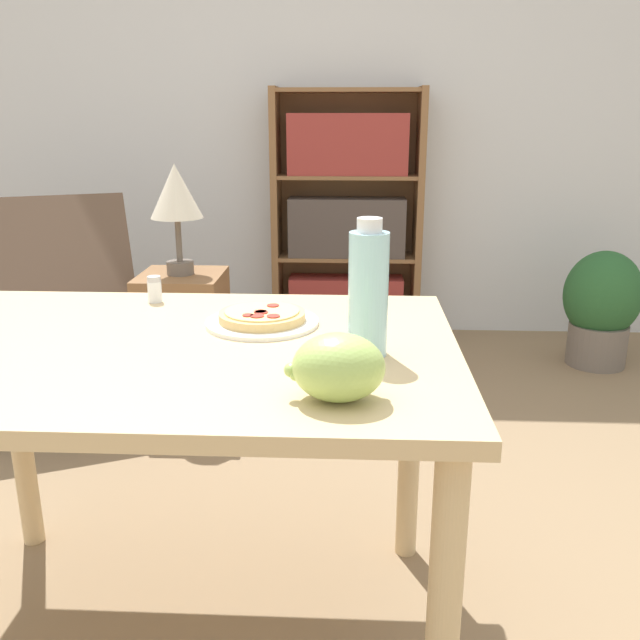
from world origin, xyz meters
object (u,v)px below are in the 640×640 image
(pizza_on_plate, at_px, (262,318))
(lounge_chair_near, at_px, (58,345))
(table_lamp, at_px, (176,197))
(potted_plant_floor, at_px, (601,307))
(salt_shaker, at_px, (155,289))
(side_table, at_px, (185,343))
(grape_bunch, at_px, (338,367))
(bookshelf, at_px, (347,224))
(drink_bottle, at_px, (368,292))

(pizza_on_plate, bearing_deg, lounge_chair_near, 131.43)
(table_lamp, bearing_deg, potted_plant_floor, 17.98)
(pizza_on_plate, bearing_deg, salt_shaker, 148.81)
(salt_shaker, xyz_separation_m, side_table, (-0.19, 1.01, -0.49))
(grape_bunch, relative_size, bookshelf, 0.13)
(pizza_on_plate, height_order, side_table, pizza_on_plate)
(pizza_on_plate, distance_m, potted_plant_floor, 2.38)
(potted_plant_floor, bearing_deg, table_lamp, -162.02)
(pizza_on_plate, xyz_separation_m, lounge_chair_near, (-1.04, 1.18, -0.49))
(grape_bunch, height_order, salt_shaker, grape_bunch)
(drink_bottle, height_order, side_table, drink_bottle)
(lounge_chair_near, height_order, side_table, lounge_chair_near)
(grape_bunch, xyz_separation_m, drink_bottle, (0.05, 0.23, 0.07))
(grape_bunch, xyz_separation_m, salt_shaker, (-0.49, 0.61, -0.03))
(table_lamp, bearing_deg, bookshelf, 57.30)
(pizza_on_plate, distance_m, lounge_chair_near, 1.64)
(drink_bottle, distance_m, bookshelf, 2.44)
(grape_bunch, xyz_separation_m, potted_plant_floor, (1.27, 2.25, -0.51))
(grape_bunch, height_order, bookshelf, bookshelf)
(grape_bunch, bearing_deg, potted_plant_floor, 60.57)
(grape_bunch, distance_m, drink_bottle, 0.25)
(bookshelf, bearing_deg, potted_plant_floor, -17.87)
(pizza_on_plate, relative_size, grape_bunch, 1.52)
(salt_shaker, distance_m, potted_plant_floor, 2.46)
(salt_shaker, bearing_deg, pizza_on_plate, -31.19)
(pizza_on_plate, relative_size, lounge_chair_near, 0.27)
(bookshelf, xyz_separation_m, table_lamp, (-0.67, -1.05, 0.26))
(drink_bottle, relative_size, salt_shaker, 4.04)
(grape_bunch, bearing_deg, salt_shaker, 128.76)
(salt_shaker, distance_m, lounge_chair_near, 1.33)
(pizza_on_plate, relative_size, bookshelf, 0.19)
(pizza_on_plate, distance_m, grape_bunch, 0.47)
(salt_shaker, distance_m, side_table, 1.14)
(potted_plant_floor, bearing_deg, bookshelf, 162.13)
(pizza_on_plate, xyz_separation_m, drink_bottle, (0.24, -0.19, 0.12))
(side_table, bearing_deg, bookshelf, 57.30)
(pizza_on_plate, xyz_separation_m, table_lamp, (-0.50, 1.19, 0.14))
(drink_bottle, bearing_deg, side_table, 118.00)
(drink_bottle, height_order, table_lamp, table_lamp)
(salt_shaker, bearing_deg, potted_plant_floor, 43.03)
(salt_shaker, xyz_separation_m, table_lamp, (-0.19, 1.01, 0.12))
(grape_bunch, distance_m, potted_plant_floor, 2.64)
(pizza_on_plate, bearing_deg, potted_plant_floor, 51.43)
(grape_bunch, height_order, side_table, grape_bunch)
(drink_bottle, bearing_deg, potted_plant_floor, 58.90)
(grape_bunch, xyz_separation_m, bookshelf, (-0.01, 2.66, -0.17))
(grape_bunch, height_order, drink_bottle, drink_bottle)
(lounge_chair_near, bearing_deg, grape_bunch, -76.35)
(side_table, bearing_deg, lounge_chair_near, -178.34)
(bookshelf, distance_m, table_lamp, 1.27)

